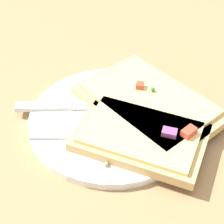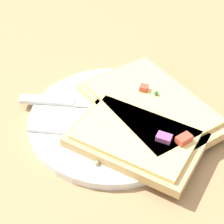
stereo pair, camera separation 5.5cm
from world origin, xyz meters
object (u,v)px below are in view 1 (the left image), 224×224
(plate, at_px, (112,120))
(pizza_slice_corner, at_px, (141,136))
(knife, at_px, (78,105))
(pizza_slice_main, at_px, (149,103))
(fork, at_px, (120,134))

(plate, height_order, pizza_slice_corner, pizza_slice_corner)
(knife, bearing_deg, pizza_slice_corner, -41.17)
(plate, distance_m, pizza_slice_main, 0.06)
(plate, bearing_deg, pizza_slice_main, -141.44)
(fork, bearing_deg, pizza_slice_corner, -21.87)
(fork, distance_m, pizza_slice_corner, 0.03)
(plate, xyz_separation_m, knife, (0.06, -0.01, 0.01))
(knife, relative_size, pizza_slice_main, 0.87)
(knife, bearing_deg, fork, -47.33)
(knife, relative_size, pizza_slice_corner, 1.18)
(knife, bearing_deg, pizza_slice_main, -3.79)
(plate, distance_m, fork, 0.04)
(fork, xyz_separation_m, pizza_slice_corner, (-0.03, 0.00, 0.01))
(knife, xyz_separation_m, pizza_slice_corner, (-0.11, 0.04, 0.01))
(fork, distance_m, knife, 0.09)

